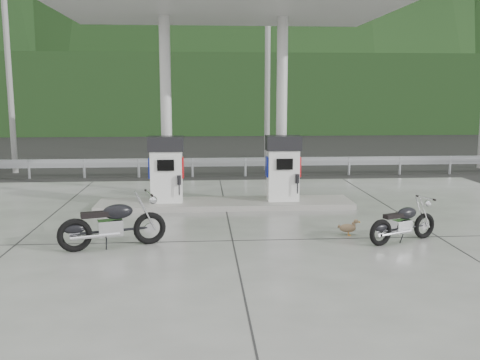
{
  "coord_description": "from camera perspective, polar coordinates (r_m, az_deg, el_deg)",
  "views": [
    {
      "loc": [
        -0.62,
        -11.98,
        3.12
      ],
      "look_at": [
        0.3,
        1.0,
        1.0
      ],
      "focal_mm": 40.0,
      "sensor_mm": 36.0,
      "label": 1
    }
  ],
  "objects": [
    {
      "name": "duck",
      "position": [
        12.04,
        11.4,
        -5.07
      ],
      "size": [
        0.45,
        0.2,
        0.32
      ],
      "primitive_type": null,
      "rotation": [
        0.0,
        0.0,
        -0.19
      ],
      "color": "brown",
      "rests_on": "forecourt_apron"
    },
    {
      "name": "tree_band",
      "position": [
        41.98,
        -3.26,
        9.09
      ],
      "size": [
        80.0,
        6.0,
        6.0
      ],
      "primitive_type": "cube",
      "color": "black",
      "rests_on": "ground"
    },
    {
      "name": "canopy_column_right",
      "position": [
        15.05,
        4.47,
        7.52
      ],
      "size": [
        0.3,
        0.3,
        5.0
      ],
      "primitive_type": "cylinder",
      "color": "silver",
      "rests_on": "pump_island"
    },
    {
      "name": "ground",
      "position": [
        12.39,
        -1.06,
        -5.33
      ],
      "size": [
        160.0,
        160.0,
        0.0
      ],
      "primitive_type": "plane",
      "color": "black",
      "rests_on": "ground"
    },
    {
      "name": "forested_hills",
      "position": [
        72.05,
        -3.6,
        6.77
      ],
      "size": [
        100.0,
        40.0,
        140.0
      ],
      "primitive_type": null,
      "color": "black",
      "rests_on": "ground"
    },
    {
      "name": "canopy_roof",
      "position": [
        14.66,
        -1.67,
        18.08
      ],
      "size": [
        8.5,
        5.0,
        0.4
      ],
      "primitive_type": "cube",
      "color": "beige",
      "rests_on": "canopy_column_left"
    },
    {
      "name": "gas_pump_right",
      "position": [
        14.79,
        4.62,
        1.26
      ],
      "size": [
        0.95,
        0.55,
        1.8
      ],
      "primitive_type": null,
      "color": "white",
      "rests_on": "pump_island"
    },
    {
      "name": "road",
      "position": [
        23.69,
        -2.53,
        1.69
      ],
      "size": [
        60.0,
        7.0,
        0.01
      ],
      "primitive_type": "cube",
      "color": "black",
      "rests_on": "ground"
    },
    {
      "name": "guardrail",
      "position": [
        20.13,
        -2.27,
        2.38
      ],
      "size": [
        26.0,
        0.16,
        1.42
      ],
      "primitive_type": null,
      "color": "#A0A3A7",
      "rests_on": "ground"
    },
    {
      "name": "forecourt_apron",
      "position": [
        12.39,
        -1.06,
        -5.29
      ],
      "size": [
        18.0,
        14.0,
        0.02
      ],
      "primitive_type": "cube",
      "color": "slate",
      "rests_on": "ground"
    },
    {
      "name": "utility_pole_b",
      "position": [
        21.65,
        2.95,
        11.58
      ],
      "size": [
        0.22,
        0.22,
        8.0
      ],
      "primitive_type": "cylinder",
      "color": "gray",
      "rests_on": "ground"
    },
    {
      "name": "utility_pole_a",
      "position": [
        22.72,
        -23.44,
        10.73
      ],
      "size": [
        0.22,
        0.22,
        8.0
      ],
      "primitive_type": "cylinder",
      "color": "gray",
      "rests_on": "ground"
    },
    {
      "name": "pump_island",
      "position": [
        14.8,
        -1.57,
        -2.54
      ],
      "size": [
        7.0,
        1.4,
        0.15
      ],
      "primitive_type": "cube",
      "color": "gray",
      "rests_on": "forecourt_apron"
    },
    {
      "name": "motorcycle_right",
      "position": [
        11.77,
        17.01,
        -4.45
      ],
      "size": [
        1.74,
        1.15,
        0.79
      ],
      "primitive_type": null,
      "rotation": [
        0.0,
        0.0,
        0.41
      ],
      "color": "black",
      "rests_on": "forecourt_apron"
    },
    {
      "name": "canopy_column_left",
      "position": [
        14.91,
        -7.89,
        7.44
      ],
      "size": [
        0.3,
        0.3,
        5.0
      ],
      "primitive_type": "cylinder",
      "color": "silver",
      "rests_on": "pump_island"
    },
    {
      "name": "motorcycle_left",
      "position": [
        11.11,
        -13.41,
        -4.64
      ],
      "size": [
        2.13,
        1.23,
        0.96
      ],
      "primitive_type": null,
      "rotation": [
        0.0,
        0.0,
        0.31
      ],
      "color": "black",
      "rests_on": "forecourt_apron"
    },
    {
      "name": "gas_pump_left",
      "position": [
        14.65,
        -7.85,
        1.13
      ],
      "size": [
        0.95,
        0.55,
        1.8
      ],
      "primitive_type": null,
      "color": "white",
      "rests_on": "pump_island"
    }
  ]
}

